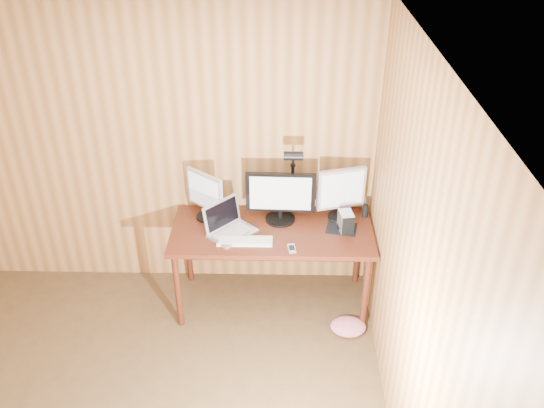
{
  "coord_description": "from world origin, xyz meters",
  "views": [
    {
      "loc": [
        1.01,
        -2.14,
        3.33
      ],
      "look_at": [
        0.93,
        1.58,
        1.02
      ],
      "focal_mm": 38.0,
      "sensor_mm": 36.0,
      "label": 1
    }
  ],
  "objects_px": {
    "monitor_center": "(280,196)",
    "mouse": "(342,226)",
    "speaker": "(365,211)",
    "laptop": "(228,225)",
    "phone": "(292,248)",
    "monitor_left": "(205,195)",
    "hard_drive": "(346,222)",
    "desk_lamp": "(293,172)",
    "monitor_right": "(341,192)",
    "desk": "(272,237)",
    "keyboard": "(245,241)"
  },
  "relations": [
    {
      "from": "desk",
      "to": "monitor_left",
      "type": "relative_size",
      "value": 3.9
    },
    {
      "from": "monitor_left",
      "to": "laptop",
      "type": "distance_m",
      "value": 0.32
    },
    {
      "from": "monitor_right",
      "to": "monitor_left",
      "type": "bearing_deg",
      "value": 165.35
    },
    {
      "from": "monitor_left",
      "to": "laptop",
      "type": "relative_size",
      "value": 0.94
    },
    {
      "from": "monitor_center",
      "to": "mouse",
      "type": "xyz_separation_m",
      "value": [
        0.49,
        -0.12,
        -0.2
      ]
    },
    {
      "from": "speaker",
      "to": "monitor_center",
      "type": "bearing_deg",
      "value": -174.75
    },
    {
      "from": "monitor_center",
      "to": "laptop",
      "type": "relative_size",
      "value": 1.26
    },
    {
      "from": "desk",
      "to": "speaker",
      "type": "bearing_deg",
      "value": 10.0
    },
    {
      "from": "monitor_right",
      "to": "mouse",
      "type": "height_order",
      "value": "monitor_right"
    },
    {
      "from": "monitor_left",
      "to": "desk_lamp",
      "type": "bearing_deg",
      "value": 42.86
    },
    {
      "from": "laptop",
      "to": "desk",
      "type": "bearing_deg",
      "value": -29.23
    },
    {
      "from": "monitor_center",
      "to": "laptop",
      "type": "distance_m",
      "value": 0.47
    },
    {
      "from": "phone",
      "to": "speaker",
      "type": "height_order",
      "value": "speaker"
    },
    {
      "from": "monitor_left",
      "to": "phone",
      "type": "distance_m",
      "value": 0.84
    },
    {
      "from": "mouse",
      "to": "phone",
      "type": "height_order",
      "value": "mouse"
    },
    {
      "from": "phone",
      "to": "monitor_right",
      "type": "bearing_deg",
      "value": 40.42
    },
    {
      "from": "desk",
      "to": "hard_drive",
      "type": "xyz_separation_m",
      "value": [
        0.58,
        -0.07,
        0.2
      ]
    },
    {
      "from": "monitor_right",
      "to": "desk",
      "type": "bearing_deg",
      "value": 175.83
    },
    {
      "from": "mouse",
      "to": "hard_drive",
      "type": "xyz_separation_m",
      "value": [
        0.03,
        -0.02,
        0.06
      ]
    },
    {
      "from": "mouse",
      "to": "keyboard",
      "type": "bearing_deg",
      "value": -142.06
    },
    {
      "from": "desk",
      "to": "keyboard",
      "type": "relative_size",
      "value": 3.77
    },
    {
      "from": "phone",
      "to": "monitor_left",
      "type": "bearing_deg",
      "value": 140.53
    },
    {
      "from": "desk",
      "to": "mouse",
      "type": "distance_m",
      "value": 0.57
    },
    {
      "from": "keyboard",
      "to": "phone",
      "type": "height_order",
      "value": "keyboard"
    },
    {
      "from": "speaker",
      "to": "desk_lamp",
      "type": "distance_m",
      "value": 0.69
    },
    {
      "from": "monitor_right",
      "to": "keyboard",
      "type": "distance_m",
      "value": 0.87
    },
    {
      "from": "phone",
      "to": "speaker",
      "type": "relative_size",
      "value": 1.01
    },
    {
      "from": "phone",
      "to": "speaker",
      "type": "xyz_separation_m",
      "value": [
        0.6,
        0.47,
        0.05
      ]
    },
    {
      "from": "monitor_center",
      "to": "mouse",
      "type": "height_order",
      "value": "monitor_center"
    },
    {
      "from": "monitor_left",
      "to": "phone",
      "type": "bearing_deg",
      "value": 6.21
    },
    {
      "from": "speaker",
      "to": "desk_lamp",
      "type": "xyz_separation_m",
      "value": [
        -0.6,
        0.02,
        0.34
      ]
    },
    {
      "from": "monitor_center",
      "to": "speaker",
      "type": "bearing_deg",
      "value": 6.81
    },
    {
      "from": "desk",
      "to": "laptop",
      "type": "height_order",
      "value": "laptop"
    },
    {
      "from": "speaker",
      "to": "desk_lamp",
      "type": "relative_size",
      "value": 0.18
    },
    {
      "from": "desk",
      "to": "monitor_center",
      "type": "distance_m",
      "value": 0.36
    },
    {
      "from": "desk",
      "to": "mouse",
      "type": "xyz_separation_m",
      "value": [
        0.55,
        -0.05,
        0.15
      ]
    },
    {
      "from": "hard_drive",
      "to": "phone",
      "type": "distance_m",
      "value": 0.51
    },
    {
      "from": "desk_lamp",
      "to": "monitor_right",
      "type": "bearing_deg",
      "value": -3.28
    },
    {
      "from": "monitor_center",
      "to": "monitor_right",
      "type": "distance_m",
      "value": 0.49
    },
    {
      "from": "speaker",
      "to": "laptop",
      "type": "bearing_deg",
      "value": -167.63
    },
    {
      "from": "mouse",
      "to": "phone",
      "type": "distance_m",
      "value": 0.49
    },
    {
      "from": "phone",
      "to": "desk_lamp",
      "type": "bearing_deg",
      "value": 81.08
    },
    {
      "from": "monitor_center",
      "to": "hard_drive",
      "type": "xyz_separation_m",
      "value": [
        0.52,
        -0.14,
        -0.14
      ]
    },
    {
      "from": "mouse",
      "to": "monitor_center",
      "type": "bearing_deg",
      "value": -170.17
    },
    {
      "from": "monitor_center",
      "to": "mouse",
      "type": "distance_m",
      "value": 0.54
    },
    {
      "from": "monitor_left",
      "to": "speaker",
      "type": "distance_m",
      "value": 1.31
    },
    {
      "from": "hard_drive",
      "to": "speaker",
      "type": "distance_m",
      "value": 0.27
    },
    {
      "from": "mouse",
      "to": "hard_drive",
      "type": "bearing_deg",
      "value": -14.38
    },
    {
      "from": "phone",
      "to": "laptop",
      "type": "bearing_deg",
      "value": 147.78
    },
    {
      "from": "hard_drive",
      "to": "desk_lamp",
      "type": "xyz_separation_m",
      "value": [
        -0.42,
        0.22,
        0.32
      ]
    }
  ]
}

